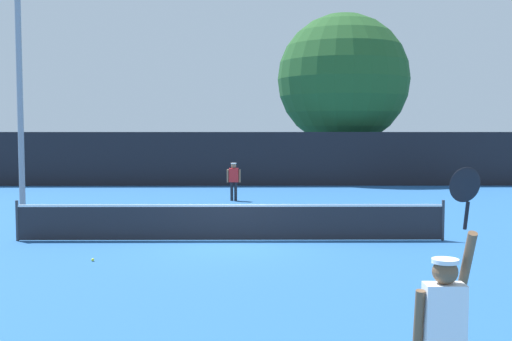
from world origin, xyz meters
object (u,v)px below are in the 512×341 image
Objects in this scene: player_receiving at (234,178)px; light_pole at (20,86)px; large_tree at (343,80)px; parked_car_mid at (407,164)px; player_serving at (445,319)px; tennis_ball at (93,260)px; parked_car_near at (283,165)px.

player_receiving is 0.21× the size of light_pole.
large_tree reaches higher than parked_car_mid.
player_serving is 9.59m from tennis_ball.
player_serving is 1.65× the size of player_receiving.
parked_car_near is 0.99× the size of parked_car_mid.
player_receiving is at bearing 76.53° from tennis_ball.
large_tree is 6.36m from parked_car_near.
parked_car_mid is (13.38, 25.29, 0.74)m from tennis_ball.
player_serving is at bearing 97.46° from player_receiving.
player_receiving is (-2.56, 19.56, -0.20)m from player_serving.
player_receiving is 17.24m from parked_car_mid.
light_pole is at bearing 123.67° from player_serving.
player_receiving is at bearing -124.81° from parked_car_mid.
player_receiving is at bearing -99.70° from parked_car_near.
tennis_ball is (-5.36, 7.87, -1.11)m from player_serving.
tennis_ball is at bearing 124.25° from player_serving.
player_serving is 0.60× the size of parked_car_near.
parked_car_near is at bearing 89.86° from player_serving.
player_receiving is 0.36× the size of parked_car_mid.
large_tree is 2.23× the size of parked_car_mid.
parked_car_near is at bearing -168.82° from parked_car_mid.
player_serving reaches higher than parked_car_mid.
tennis_ball is at bearing -111.67° from large_tree.
tennis_ball is (-2.80, -11.69, -0.91)m from player_receiving.
tennis_ball is 28.62m from parked_car_mid.
tennis_ball is 0.02× the size of parked_car_mid.
parked_car_near is (9.06, 18.55, -3.49)m from light_pole.
parked_car_mid is at bearing -127.88° from player_receiving.
light_pole is (-6.42, -6.08, 3.32)m from player_receiving.
parked_car_near is (5.44, 24.16, 0.74)m from tennis_ball.
tennis_ball is at bearing 76.53° from player_receiving.
light_pole is (-3.62, 5.61, 4.23)m from tennis_ball.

